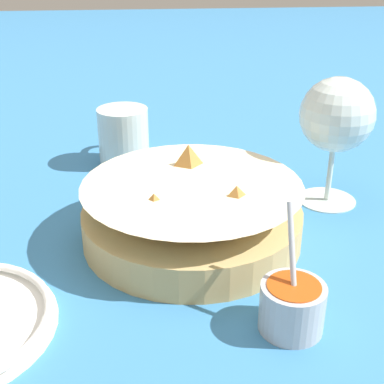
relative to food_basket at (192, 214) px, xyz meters
name	(u,v)px	position (x,y,z in m)	size (l,w,h in m)	color
ground_plane	(167,226)	(0.03, 0.03, -0.03)	(4.00, 4.00, 0.00)	teal
food_basket	(192,214)	(0.00, 0.00, 0.00)	(0.25, 0.25, 0.09)	tan
sauce_cup	(292,305)	(-0.16, -0.07, -0.01)	(0.07, 0.06, 0.11)	#B7B7BC
wine_glass	(337,119)	(0.08, -0.18, 0.08)	(0.09, 0.09, 0.16)	silver
beer_mug	(124,138)	(0.23, 0.08, 0.01)	(0.11, 0.07, 0.09)	silver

